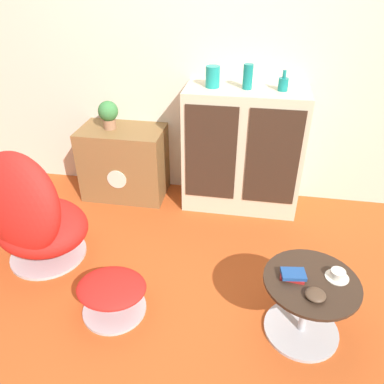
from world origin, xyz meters
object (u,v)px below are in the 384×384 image
sideboard (242,151)px  ottoman (112,292)px  vase_inner_right (283,84)px  bowl (315,295)px  vase_leftmost (213,77)px  egg_chair (31,216)px  book_stack (293,275)px  vase_inner_left (248,77)px  teacup (337,275)px  tv_console (125,162)px  potted_plant (108,113)px  coffee_table (307,304)px

sideboard → ottoman: size_ratio=2.44×
vase_inner_right → bowl: (0.20, -1.46, -0.67)m
ottoman → vase_leftmost: bearing=73.0°
egg_chair → book_stack: size_ratio=6.43×
vase_inner_left → teacup: bearing=-65.1°
tv_console → teacup: 2.10m
ottoman → teacup: (1.29, 0.09, 0.27)m
bowl → egg_chair: bearing=166.8°
vase_leftmost → teacup: size_ratio=1.26×
vase_inner_right → potted_plant: 1.46m
vase_inner_right → book_stack: bearing=-86.1°
tv_console → vase_leftmost: (0.79, 0.01, 0.81)m
coffee_table → potted_plant: 2.17m
sideboard → bowl: (0.46, -1.46, -0.10)m
coffee_table → tv_console: bearing=138.7°
coffee_table → vase_inner_left: 1.69m
egg_chair → potted_plant: 1.11m
sideboard → bowl: size_ratio=9.78×
coffee_table → vase_leftmost: size_ratio=3.25×
vase_inner_left → bowl: size_ratio=1.74×
tv_console → ottoman: tv_console is taller
sideboard → bowl: 1.53m
sideboard → vase_inner_left: (-0.00, 0.00, 0.62)m
vase_leftmost → book_stack: bearing=-64.8°
vase_leftmost → teacup: 1.71m
tv_console → vase_inner_left: bearing=0.5°
coffee_table → teacup: size_ratio=4.09×
book_stack → bowl: book_stack is taller
vase_leftmost → vase_inner_left: size_ratio=0.86×
ottoman → vase_inner_right: 1.93m
ottoman → vase_leftmost: size_ratio=2.67×
egg_chair → vase_inner_left: 1.87m
ottoman → potted_plant: (-0.46, 1.37, 0.63)m
vase_leftmost → vase_inner_right: (0.54, 0.00, -0.03)m
sideboard → coffee_table: size_ratio=2.00×
tv_console → vase_inner_right: bearing=0.4°
coffee_table → potted_plant: (-1.62, 1.33, 0.56)m
vase_inner_right → potted_plant: size_ratio=0.63×
potted_plant → bowl: 2.20m
bowl → teacup: bearing=51.1°
vase_leftmost → book_stack: 1.63m
vase_inner_right → book_stack: (0.09, -1.33, -0.67)m
teacup → vase_inner_right: bearing=104.4°
ottoman → vase_inner_right: bearing=55.3°
ottoman → teacup: teacup is taller
vase_leftmost → book_stack: (0.63, -1.33, -0.70)m
ottoman → vase_leftmost: vase_leftmost is taller
ottoman → book_stack: (1.05, 0.05, 0.27)m
vase_leftmost → vase_inner_left: (0.27, 0.00, 0.01)m
ottoman → vase_inner_right: (0.96, 1.38, 0.94)m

